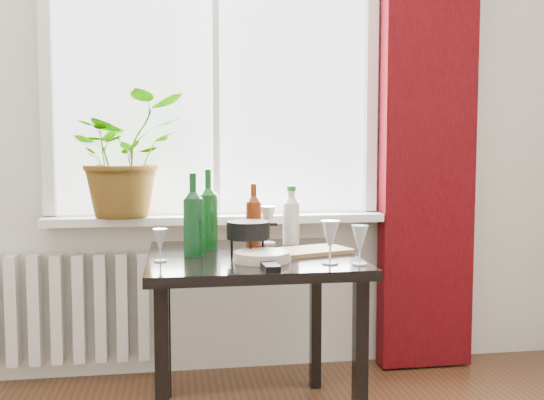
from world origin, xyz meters
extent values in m
cube|color=white|center=(0.00, 2.22, 1.60)|extent=(1.72, 0.08, 1.62)
cube|color=white|center=(0.00, 2.15, 0.82)|extent=(1.72, 0.20, 0.04)
cube|color=#3C0509|center=(1.12, 2.12, 1.30)|extent=(0.50, 0.12, 2.56)
cube|color=silver|center=(-0.75, 2.18, 0.38)|extent=(0.80, 0.10, 0.55)
cube|color=black|center=(0.10, 1.55, 0.72)|extent=(0.85, 0.85, 0.04)
cube|color=black|center=(-0.27, 1.19, 0.35)|extent=(0.05, 0.05, 0.70)
cube|color=black|center=(-0.27, 1.92, 0.35)|extent=(0.05, 0.05, 0.70)
cube|color=black|center=(0.46, 1.19, 0.35)|extent=(0.05, 0.05, 0.70)
cube|color=black|center=(0.46, 1.92, 0.35)|extent=(0.05, 0.05, 0.70)
imported|color=#29731E|center=(-0.46, 2.13, 1.15)|extent=(0.72, 0.69, 0.61)
cylinder|color=beige|center=(0.12, 1.38, 0.76)|extent=(0.24, 0.24, 0.04)
cube|color=black|center=(0.13, 1.25, 0.75)|extent=(0.06, 0.19, 0.02)
cube|color=olive|center=(0.36, 1.55, 0.75)|extent=(0.36, 0.29, 0.02)
camera|label=1|loc=(-0.21, -0.94, 1.17)|focal=40.00mm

